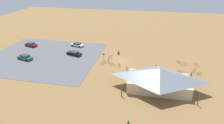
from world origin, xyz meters
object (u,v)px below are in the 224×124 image
Objects in this scene: trash_bin at (119,53)px; bicycle_teal_near_sign at (199,74)px; bicycle_teal_edge_south at (103,63)px; car_green_aisle_side at (25,57)px; car_white_near_entry at (77,44)px; bicycle_blue_mid_cluster at (184,64)px; lot_sign at (104,56)px; bicycle_red_yard_left at (112,64)px; car_black_by_curb at (74,53)px; car_maroon_front_row at (31,44)px; bicycle_black_edge_north at (181,72)px; visitor_by_pavilion at (156,67)px; bicycle_orange_lone_west at (178,62)px; bike_pavilion at (159,78)px; bicycle_silver_yard_center at (108,61)px; bicycle_black_near_porch at (119,65)px; bicycle_purple_yard_front at (110,57)px; bicycle_white_yard_right at (194,70)px; bicycle_yellow_by_bin at (196,65)px; bicycle_green_lone_east at (188,76)px.

trash_bin is 0.63× the size of bicycle_teal_near_sign.
bicycle_teal_edge_south is 23.47m from car_green_aisle_side.
car_green_aisle_side reaches higher than car_white_near_entry.
car_green_aisle_side reaches higher than bicycle_blue_mid_cluster.
lot_sign is 4.40m from bicycle_red_yard_left.
car_maroon_front_row is (17.61, -4.38, 0.04)m from car_black_by_curb.
lot_sign is 0.43× the size of car_black_by_curb.
bicycle_black_edge_north is (-17.74, 9.14, -0.10)m from trash_bin.
car_white_near_entry is at bearing -25.80° from visitor_by_pavilion.
bicycle_orange_lone_west is (-17.69, 2.98, -0.09)m from trash_bin.
car_green_aisle_side is at bearing 0.42° from bicycle_black_edge_north.
bicycle_teal_edge_south is at bearing -175.78° from car_green_aisle_side.
bicycle_teal_near_sign is 0.31× the size of car_maroon_front_row.
bicycle_teal_edge_south is at bearing 8.76° from bicycle_blue_mid_cluster.
bicycle_black_edge_north is at bearing 152.75° from trash_bin.
bicycle_silver_yard_center is at bearing -39.05° from bike_pavilion.
bicycle_black_near_porch is (-1.64, 8.46, -0.10)m from trash_bin.
car_green_aisle_side is 1.04× the size of car_white_near_entry.
bicycle_black_near_porch is (-3.49, 1.96, -0.04)m from bicycle_silver_yard_center.
visitor_by_pavilion is (-11.44, 8.90, 0.49)m from trash_bin.
bicycle_purple_yard_front is at bearing 59.64° from trash_bin.
bicycle_red_yard_left is 11.96m from visitor_by_pavilion.
trash_bin reaches higher than bicycle_white_yard_right.
bicycle_black_edge_north is at bearing 47.78° from bicycle_yellow_by_bin.
bicycle_orange_lone_west is 0.30× the size of car_white_near_entry.
bicycle_purple_yard_front is at bearing -1.49° from bicycle_yellow_by_bin.
bicycle_orange_lone_west is at bearing -179.07° from bicycle_purple_yard_front.
bicycle_red_yard_left is 1.01× the size of bicycle_green_lone_east.
lot_sign is 14.98m from car_white_near_entry.
bicycle_black_edge_north is 6.33m from visitor_by_pavilion.
bicycle_teal_edge_south is at bearing -8.82° from bicycle_black_near_porch.
lot_sign is 1.33× the size of bicycle_red_yard_left.
lot_sign is 10.05m from car_black_by_curb.
bicycle_yellow_by_bin is 0.26× the size of car_white_near_entry.
bicycle_black_edge_north is at bearing 74.49° from bicycle_blue_mid_cluster.
bicycle_orange_lone_west is at bearing -136.57° from visitor_by_pavilion.
lot_sign is 0.45× the size of car_green_aisle_side.
car_maroon_front_row is (48.70, -3.74, 0.36)m from bicycle_orange_lone_west.
bike_pavilion is at bearing 54.95° from bicycle_black_edge_north.
bike_pavilion is at bearing 140.95° from bicycle_silver_yard_center.
bicycle_green_lone_east is at bearing 166.69° from visitor_by_pavilion.
car_white_near_entry is at bearing -28.73° from bicycle_purple_yard_front.
bicycle_teal_edge_south is 24.32m from bicycle_white_yard_right.
bicycle_black_edge_north is at bearing 169.95° from car_black_by_curb.
bicycle_yellow_by_bin is (-25.51, -3.81, -0.02)m from bicycle_teal_edge_south.
bicycle_black_edge_north is 1.16× the size of bicycle_orange_lone_west.
lot_sign is 28.16m from car_maroon_front_row.
bicycle_blue_mid_cluster is at bearing -173.56° from car_green_aisle_side.
bicycle_purple_yard_front is at bearing -10.52° from bicycle_white_yard_right.
car_maroon_front_row reaches higher than bicycle_orange_lone_west.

